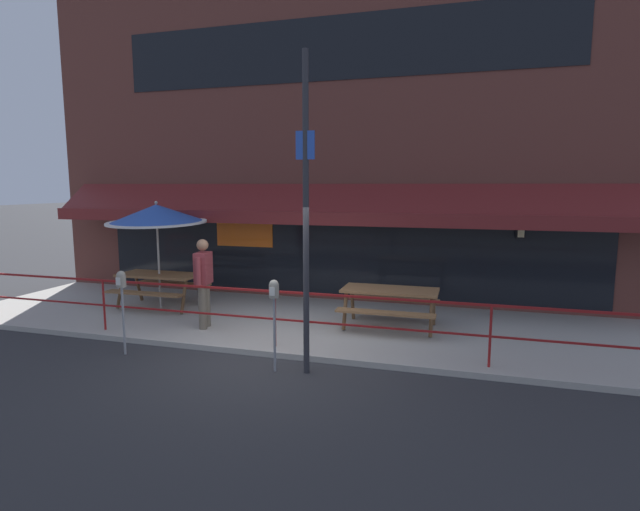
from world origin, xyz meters
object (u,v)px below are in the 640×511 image
at_px(patio_umbrella_left, 157,214).
at_px(pedestrian_walking, 204,279).
at_px(parking_meter_far, 274,298).
at_px(street_sign_pole, 306,214).
at_px(parking_meter_near, 122,287).
at_px(picnic_table_left, 159,281).
at_px(picnic_table_centre, 390,297).

relative_size(patio_umbrella_left, pedestrian_walking, 1.39).
bearing_deg(parking_meter_far, pedestrian_walking, 143.52).
height_order(pedestrian_walking, street_sign_pole, street_sign_pole).
bearing_deg(street_sign_pole, pedestrian_walking, 150.56).
xyz_separation_m(patio_umbrella_left, parking_meter_near, (1.10, -2.65, -1.03)).
height_order(parking_meter_near, parking_meter_far, same).
bearing_deg(parking_meter_near, street_sign_pole, 1.35).
xyz_separation_m(picnic_table_left, patio_umbrella_left, (-0.00, 0.01, 1.47)).
bearing_deg(picnic_table_centre, parking_meter_near, -148.80).
relative_size(picnic_table_centre, street_sign_pole, 0.38).
xyz_separation_m(picnic_table_left, pedestrian_walking, (1.76, -1.15, 0.35)).
bearing_deg(patio_umbrella_left, picnic_table_centre, -2.03).
height_order(picnic_table_centre, pedestrian_walking, pedestrian_walking).
bearing_deg(picnic_table_centre, parking_meter_far, -118.98).
distance_m(picnic_table_centre, street_sign_pole, 3.07).
relative_size(parking_meter_far, street_sign_pole, 0.30).
bearing_deg(patio_umbrella_left, parking_meter_near, -67.48).
xyz_separation_m(parking_meter_near, street_sign_pole, (3.18, 0.08, 1.26)).
xyz_separation_m(picnic_table_left, street_sign_pole, (4.28, -2.57, 1.70)).
distance_m(patio_umbrella_left, pedestrian_walking, 2.39).
relative_size(picnic_table_centre, parking_meter_near, 1.27).
relative_size(pedestrian_walking, parking_meter_far, 1.20).
distance_m(pedestrian_walking, parking_meter_near, 1.64).
distance_m(picnic_table_centre, pedestrian_walking, 3.56).
distance_m(pedestrian_walking, street_sign_pole, 3.19).
distance_m(picnic_table_centre, parking_meter_near, 4.78).
bearing_deg(street_sign_pole, parking_meter_far, -169.72).
relative_size(picnic_table_left, street_sign_pole, 0.38).
distance_m(parking_meter_near, parking_meter_far, 2.70).
relative_size(pedestrian_walking, street_sign_pole, 0.36).
height_order(picnic_table_left, parking_meter_near, parking_meter_near).
relative_size(picnic_table_left, parking_meter_near, 1.27).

